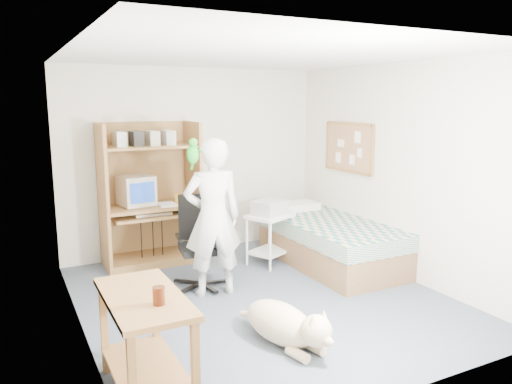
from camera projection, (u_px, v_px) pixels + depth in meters
floor at (262, 298)px, 5.28m from camera, size 4.00×4.00×0.00m
wall_back at (194, 161)px, 6.81m from camera, size 3.60×0.02×2.50m
wall_right at (397, 171)px, 5.86m from camera, size 0.02×4.00×2.50m
wall_left at (76, 197)px, 4.25m from camera, size 0.02×4.00×2.50m
ceiling at (263, 55)px, 4.83m from camera, size 3.60×4.00×0.02m
computer_hutch at (150, 200)px, 6.34m from camera, size 1.20×0.63×1.80m
bed at (330, 242)px, 6.35m from camera, size 1.02×2.02×0.66m
side_desk at (145, 330)px, 3.44m from camera, size 0.50×1.00×0.75m
corkboard at (349, 148)px, 6.60m from camera, size 0.04×0.94×0.66m
office_chair at (200, 254)px, 5.59m from camera, size 0.57×0.57×1.01m
person at (213, 218)px, 5.26m from camera, size 0.67×0.50×1.69m
parrot at (193, 153)px, 5.05m from camera, size 0.12×0.22×0.34m
dog at (285, 324)px, 4.25m from camera, size 0.52×1.12×0.43m
printer_cart at (270, 231)px, 6.34m from camera, size 0.67×0.62×0.65m
printer at (270, 207)px, 6.29m from camera, size 0.52×0.47×0.18m
crt_monitor at (136, 190)px, 6.25m from camera, size 0.44×0.46×0.37m
keyboard at (153, 214)px, 6.22m from camera, size 0.45×0.17×0.03m
pencil_cup at (178, 199)px, 6.42m from camera, size 0.08×0.08×0.12m
drink_glass at (159, 296)px, 3.23m from camera, size 0.08×0.08×0.12m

